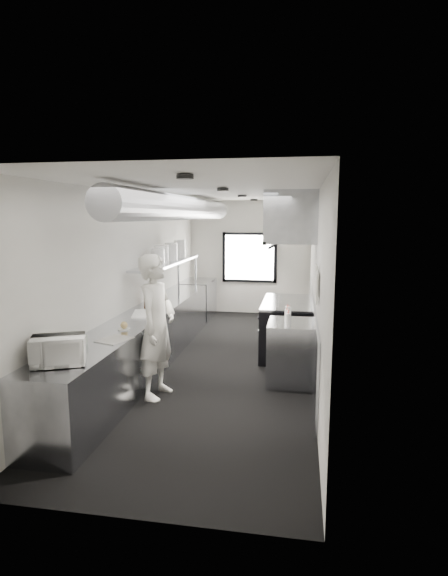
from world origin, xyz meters
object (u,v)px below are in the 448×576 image
at_px(range, 286,327).
at_px(plate_stack_a, 158,257).
at_px(cutting_board, 148,314).
at_px(plate_stack_b, 161,255).
at_px(plate_stack_c, 171,252).
at_px(prep_counter, 145,341).
at_px(pass_shelf, 168,263).
at_px(line_cook, 157,326).
at_px(far_work_table, 198,299).
at_px(exhaust_hood, 292,218).
at_px(squeeze_bottle_d, 287,313).
at_px(squeeze_bottle_e, 289,313).
at_px(knife_block, 148,298).
at_px(deli_tub_b, 81,340).
at_px(deli_tub_a, 62,351).
at_px(small_plate, 124,329).
at_px(squeeze_bottle_c, 287,316).
at_px(squeeze_bottle_b, 289,318).
at_px(microwave, 58,350).
at_px(plate_stack_d, 180,249).
at_px(squeeze_bottle_a, 288,320).
at_px(bottle_station, 290,352).

xyz_separation_m(range, plate_stack_a, (-2.23, -0.33, 1.24)).
xyz_separation_m(cutting_board, plate_stack_b, (-0.13, 1.14, 0.82)).
distance_m(cutting_board, plate_stack_c, 1.93).
height_order(prep_counter, pass_shelf, pass_shelf).
relative_size(pass_shelf, line_cook, 1.56).
bearing_deg(far_work_table, exhaust_hood, -48.06).
xyz_separation_m(pass_shelf, squeeze_bottle_d, (2.28, -1.56, -0.54)).
distance_m(range, squeeze_bottle_e, 1.25).
distance_m(knife_block, squeeze_bottle_e, 2.52).
bearing_deg(plate_stack_b, range, 2.75).
bearing_deg(knife_block, range, 10.72).
height_order(far_work_table, deli_tub_b, deli_tub_b).
xyz_separation_m(deli_tub_a, small_plate, (0.23, 1.19, -0.05)).
bearing_deg(deli_tub_a, plate_stack_b, 88.28).
bearing_deg(exhaust_hood, cutting_board, -150.06).
bearing_deg(plate_stack_a, far_work_table, 89.15).
bearing_deg(line_cook, squeeze_bottle_c, -55.57).
xyz_separation_m(pass_shelf, deli_tub_a, (-0.10, -3.72, -0.58)).
bearing_deg(plate_stack_b, plate_stack_a, -89.46).
height_order(deli_tub_b, squeeze_bottle_b, squeeze_bottle_b).
bearing_deg(deli_tub_a, line_cook, 59.92).
bearing_deg(cutting_board, far_work_table, 91.32).
relative_size(plate_stack_b, squeeze_bottle_c, 1.81).
distance_m(pass_shelf, far_work_table, 2.45).
relative_size(deli_tub_a, small_plate, 0.95).
distance_m(microwave, plate_stack_b, 3.66).
distance_m(plate_stack_d, squeeze_bottle_e, 3.33).
bearing_deg(line_cook, plate_stack_d, 18.17).
height_order(prep_counter, plate_stack_b, plate_stack_b).
bearing_deg(pass_shelf, line_cook, -76.81).
xyz_separation_m(knife_block, plate_stack_b, (0.13, 0.39, 0.72)).
distance_m(deli_tub_a, deli_tub_b, 0.44).
bearing_deg(small_plate, cutting_board, 90.27).
distance_m(prep_counter, squeeze_bottle_a, 2.38).
bearing_deg(plate_stack_a, squeeze_bottle_a, -30.70).
relative_size(deli_tub_b, squeeze_bottle_d, 0.74).
height_order(prep_counter, squeeze_bottle_c, squeeze_bottle_c).
relative_size(bottle_station, squeeze_bottle_e, 5.59).
xyz_separation_m(line_cook, cutting_board, (-0.46, 0.98, -0.05)).
height_order(microwave, squeeze_bottle_a, microwave).
bearing_deg(range, squeeze_bottle_b, -87.03).
bearing_deg(squeeze_bottle_e, prep_counter, -178.39).
distance_m(knife_block, plate_stack_c, 1.24).
relative_size(deli_tub_b, plate_stack_b, 0.45).
height_order(prep_counter, line_cook, line_cook).
bearing_deg(deli_tub_b, bottle_station, 32.77).
relative_size(knife_block, squeeze_bottle_a, 1.18).
height_order(exhaust_hood, plate_stack_c, exhaust_hood).
height_order(far_work_table, squeeze_bottle_a, squeeze_bottle_a).
bearing_deg(range, far_work_table, 131.19).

